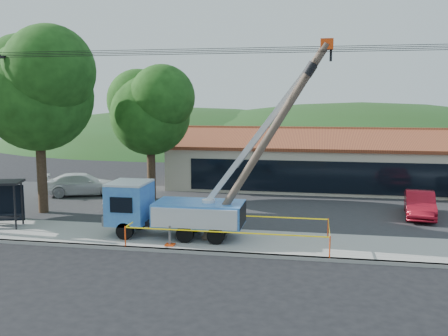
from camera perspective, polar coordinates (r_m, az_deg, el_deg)
ground at (r=19.96m, az=-0.92°, el=-11.75°), size 120.00×120.00×0.00m
curb at (r=21.89m, az=0.18°, el=-9.76°), size 60.00×0.25×0.15m
sidewalk at (r=23.68m, az=1.00°, el=-8.40°), size 60.00×4.00×0.15m
parking_lot at (r=31.38m, az=3.40°, el=-4.43°), size 60.00×12.00×0.10m
strip_mall at (r=38.72m, az=10.76°, el=0.52°), size 22.50×8.53×4.67m
tree_west_near at (r=30.77m, az=-20.55°, el=8.87°), size 7.56×6.72×10.80m
tree_lot at (r=33.22m, az=-8.45°, el=6.89°), size 6.30×5.60×8.94m
hill_west at (r=76.08m, az=-3.87°, el=2.71°), size 78.40×56.00×28.00m
hill_center at (r=74.02m, az=15.26°, el=2.31°), size 89.60×64.00×32.00m
utility_truck at (r=24.12m, az=-5.87°, el=-4.43°), size 10.52×3.52×9.15m
leaning_pole at (r=22.49m, az=5.19°, el=3.68°), size 5.73×1.99×9.09m
caution_tape at (r=23.23m, az=0.68°, el=-6.79°), size 9.04×3.22×0.93m
car_silver at (r=32.32m, az=-11.44°, el=-4.30°), size 2.47×4.71×1.53m
car_red at (r=30.49m, az=21.39°, el=-5.41°), size 2.09×4.56×1.45m
car_white at (r=36.31m, az=-15.80°, el=-3.12°), size 5.62×3.88×1.51m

